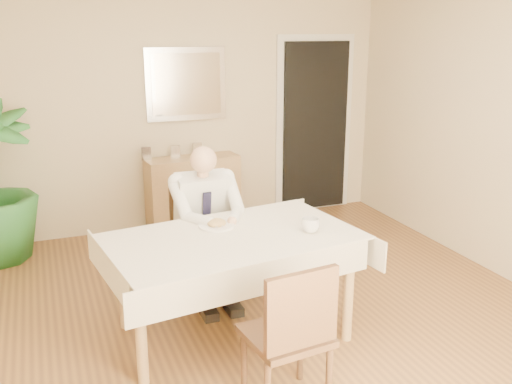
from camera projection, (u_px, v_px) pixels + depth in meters
name	position (u px, v px, depth m)	size (l,w,h in m)	color
room	(275.00, 156.00, 3.84)	(5.00, 5.02, 2.60)	brown
doorway	(314.00, 127.00, 6.67)	(0.96, 0.07, 2.10)	silver
mirror	(186.00, 84.00, 5.99)	(0.86, 0.04, 0.76)	silver
dining_table	(233.00, 247.00, 3.95)	(1.85, 1.25, 0.75)	tan
chair_far	(199.00, 227.00, 4.78)	(0.44, 0.44, 0.92)	#3E2713
chair_near	(292.00, 331.00, 3.15)	(0.48, 0.48, 0.92)	#3E2713
seated_man	(208.00, 218.00, 4.47)	(0.48, 0.72, 1.24)	white
plate	(217.00, 226.00, 4.10)	(0.26, 0.26, 0.02)	white
food	(217.00, 223.00, 4.09)	(0.14, 0.14, 0.06)	olive
knife	(224.00, 225.00, 4.05)	(0.01, 0.01, 0.13)	silver
fork	(214.00, 227.00, 4.03)	(0.01, 0.01, 0.13)	silver
coffee_mug	(311.00, 225.00, 3.98)	(0.13, 0.13, 0.10)	white
sideboard	(193.00, 193.00, 6.18)	(0.99, 0.34, 0.79)	tan
photo_frame_left	(146.00, 153.00, 5.94)	(0.10, 0.02, 0.14)	silver
photo_frame_center	(175.00, 152.00, 6.01)	(0.10, 0.02, 0.14)	silver
photo_frame_right	(197.00, 149.00, 6.15)	(0.10, 0.02, 0.14)	silver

